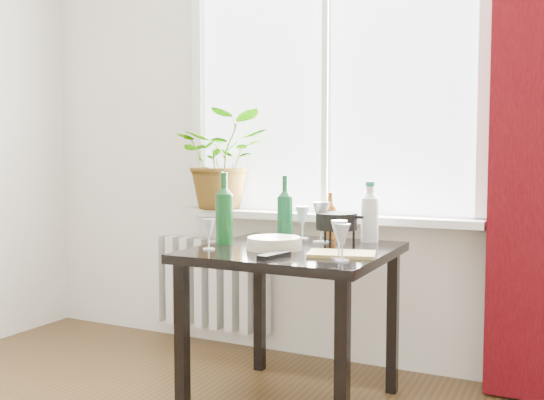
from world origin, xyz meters
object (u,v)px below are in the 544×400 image
at_px(wineglass_back_left, 302,222).
at_px(cutting_board, 342,254).
at_px(wine_bottle_left, 224,207).
at_px(fondue_pot, 336,229).
at_px(potted_plant, 223,160).
at_px(wine_bottle_right, 285,208).
at_px(plate_stack, 274,243).
at_px(bottle_amber, 330,215).
at_px(wineglass_front_right, 339,239).
at_px(wineglass_far_right, 342,242).
at_px(table, 294,268).
at_px(cleaning_bottle, 370,211).
at_px(tv_remote, 274,255).
at_px(radiator, 209,283).
at_px(wineglass_back_center, 321,222).
at_px(wineglass_front_left, 209,234).

bearing_deg(wineglass_back_left, cutting_board, -48.84).
bearing_deg(wine_bottle_left, fondue_pot, 21.62).
bearing_deg(potted_plant, cutting_board, -35.87).
distance_m(wine_bottle_right, plate_stack, 0.32).
xyz_separation_m(bottle_amber, wineglass_front_right, (0.25, -0.57, -0.04)).
xyz_separation_m(wine_bottle_left, wineglass_far_right, (0.67, -0.23, -0.10)).
bearing_deg(table, wine_bottle_right, 124.60).
distance_m(wine_bottle_right, wineglass_back_left, 0.13).
relative_size(potted_plant, wine_bottle_left, 1.68).
distance_m(cleaning_bottle, fondue_pot, 0.22).
relative_size(table, wineglass_front_right, 5.31).
height_order(cleaning_bottle, cutting_board, cleaning_bottle).
xyz_separation_m(bottle_amber, wineglass_far_right, (0.29, -0.62, -0.04)).
bearing_deg(wine_bottle_left, cleaning_bottle, 31.42).
bearing_deg(tv_remote, table, 109.03).
xyz_separation_m(bottle_amber, fondue_pot, (0.11, -0.20, -0.04)).
distance_m(bottle_amber, cleaning_bottle, 0.22).
xyz_separation_m(radiator, potted_plant, (0.12, -0.02, 0.76)).
height_order(wine_bottle_left, cutting_board, wine_bottle_left).
bearing_deg(radiator, table, -36.54).
relative_size(potted_plant, bottle_amber, 2.46).
bearing_deg(plate_stack, table, 52.57).
xyz_separation_m(wineglass_back_center, plate_stack, (-0.11, -0.30, -0.07)).
height_order(cleaning_bottle, wineglass_back_center, cleaning_bottle).
bearing_deg(radiator, plate_stack, -41.98).
distance_m(table, wine_bottle_right, 0.35).
bearing_deg(bottle_amber, tv_remote, -89.69).
height_order(table, wineglass_back_left, wineglass_back_left).
relative_size(potted_plant, fondue_pot, 2.61).
distance_m(potted_plant, wineglass_front_right, 1.34).
xyz_separation_m(plate_stack, tv_remote, (0.10, -0.20, -0.02)).
xyz_separation_m(radiator, wine_bottle_right, (0.71, -0.43, 0.52)).
bearing_deg(wineglass_back_center, wineglass_front_left, -130.29).
bearing_deg(wineglass_far_right, tv_remote, -173.47).
bearing_deg(cutting_board, wineglass_front_right, -78.55).
relative_size(wineglass_front_right, tv_remote, 0.94).
bearing_deg(tv_remote, cutting_board, 47.24).
bearing_deg(wine_bottle_right, wineglass_far_right, -44.55).
bearing_deg(wineglass_front_left, cleaning_bottle, 44.59).
bearing_deg(cutting_board, wine_bottle_left, 171.54).
height_order(wineglass_back_center, cutting_board, wineglass_back_center).
distance_m(wine_bottle_left, wineglass_front_left, 0.22).
height_order(potted_plant, cutting_board, potted_plant).
xyz_separation_m(table, wine_bottle_right, (-0.14, 0.20, 0.26)).
xyz_separation_m(table, cleaning_bottle, (0.25, 0.35, 0.24)).
bearing_deg(wineglass_back_center, wineglass_far_right, -59.62).
xyz_separation_m(wineglass_back_center, wineglass_back_left, (-0.13, 0.07, -0.02)).
distance_m(cleaning_bottle, cutting_board, 0.48).
relative_size(wineglass_far_right, fondue_pot, 0.69).
bearing_deg(wineglass_back_center, fondue_pot, -24.59).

